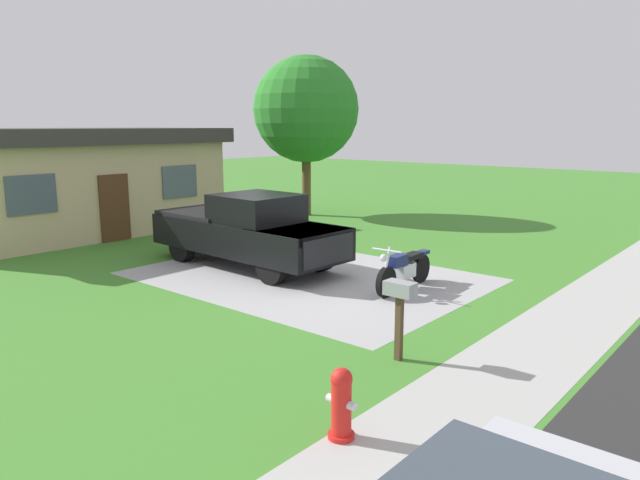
{
  "coord_description": "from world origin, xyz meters",
  "views": [
    {
      "loc": [
        -10.4,
        -9.15,
        3.61
      ],
      "look_at": [
        0.2,
        -0.23,
        0.9
      ],
      "focal_mm": 33.1,
      "sensor_mm": 36.0,
      "label": 1
    }
  ],
  "objects_px": {
    "pickup_truck": "(246,229)",
    "fire_hydrant": "(341,404)",
    "shade_tree": "(306,110)",
    "neighbor_house": "(73,180)",
    "motorcycle": "(404,269)",
    "mailbox": "(400,299)"
  },
  "relations": [
    {
      "from": "pickup_truck",
      "to": "fire_hydrant",
      "type": "distance_m",
      "value": 8.95
    },
    {
      "from": "pickup_truck",
      "to": "shade_tree",
      "type": "height_order",
      "value": "shade_tree"
    },
    {
      "from": "shade_tree",
      "to": "neighbor_house",
      "type": "bearing_deg",
      "value": 156.44
    },
    {
      "from": "fire_hydrant",
      "to": "shade_tree",
      "type": "bearing_deg",
      "value": 42.69
    },
    {
      "from": "motorcycle",
      "to": "neighbor_house",
      "type": "height_order",
      "value": "neighbor_house"
    },
    {
      "from": "shade_tree",
      "to": "mailbox",
      "type": "bearing_deg",
      "value": -133.24
    },
    {
      "from": "neighbor_house",
      "to": "shade_tree",
      "type": "bearing_deg",
      "value": -23.56
    },
    {
      "from": "fire_hydrant",
      "to": "neighbor_house",
      "type": "relative_size",
      "value": 0.09
    },
    {
      "from": "neighbor_house",
      "to": "pickup_truck",
      "type": "bearing_deg",
      "value": -87.38
    },
    {
      "from": "pickup_truck",
      "to": "neighbor_house",
      "type": "height_order",
      "value": "neighbor_house"
    },
    {
      "from": "pickup_truck",
      "to": "mailbox",
      "type": "height_order",
      "value": "pickup_truck"
    },
    {
      "from": "pickup_truck",
      "to": "neighbor_house",
      "type": "xyz_separation_m",
      "value": [
        -0.37,
        8.12,
        0.84
      ]
    },
    {
      "from": "fire_hydrant",
      "to": "motorcycle",
      "type": "bearing_deg",
      "value": 25.79
    },
    {
      "from": "mailbox",
      "to": "neighbor_house",
      "type": "bearing_deg",
      "value": 80.55
    },
    {
      "from": "motorcycle",
      "to": "neighbor_house",
      "type": "relative_size",
      "value": 0.23
    },
    {
      "from": "motorcycle",
      "to": "shade_tree",
      "type": "height_order",
      "value": "shade_tree"
    },
    {
      "from": "pickup_truck",
      "to": "neighbor_house",
      "type": "bearing_deg",
      "value": 92.62
    },
    {
      "from": "mailbox",
      "to": "shade_tree",
      "type": "xyz_separation_m",
      "value": [
        10.44,
        11.1,
        3.22
      ]
    },
    {
      "from": "shade_tree",
      "to": "neighbor_house",
      "type": "relative_size",
      "value": 0.66
    },
    {
      "from": "fire_hydrant",
      "to": "neighbor_house",
      "type": "bearing_deg",
      "value": 72.45
    },
    {
      "from": "pickup_truck",
      "to": "mailbox",
      "type": "relative_size",
      "value": 4.51
    },
    {
      "from": "motorcycle",
      "to": "mailbox",
      "type": "relative_size",
      "value": 1.76
    }
  ]
}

